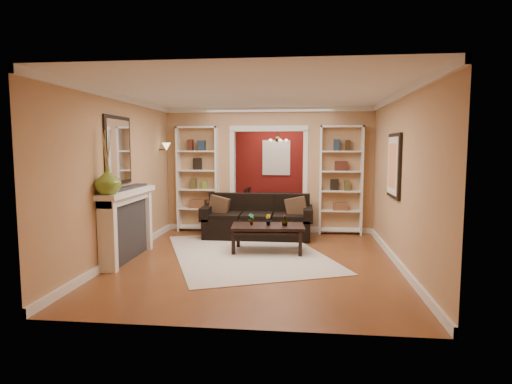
# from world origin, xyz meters

# --- Properties ---
(floor) EXTENTS (8.00, 8.00, 0.00)m
(floor) POSITION_xyz_m (0.00, 0.00, 0.00)
(floor) COLOR brown
(floor) RESTS_ON ground
(ceiling) EXTENTS (8.00, 8.00, 0.00)m
(ceiling) POSITION_xyz_m (0.00, 0.00, 2.70)
(ceiling) COLOR white
(ceiling) RESTS_ON ground
(wall_back) EXTENTS (8.00, 0.00, 8.00)m
(wall_back) POSITION_xyz_m (0.00, 4.00, 1.35)
(wall_back) COLOR tan
(wall_back) RESTS_ON ground
(wall_front) EXTENTS (8.00, 0.00, 8.00)m
(wall_front) POSITION_xyz_m (0.00, -4.00, 1.35)
(wall_front) COLOR tan
(wall_front) RESTS_ON ground
(wall_left) EXTENTS (0.00, 8.00, 8.00)m
(wall_left) POSITION_xyz_m (-2.25, 0.00, 1.35)
(wall_left) COLOR tan
(wall_left) RESTS_ON ground
(wall_right) EXTENTS (0.00, 8.00, 8.00)m
(wall_right) POSITION_xyz_m (2.25, 0.00, 1.35)
(wall_right) COLOR tan
(wall_right) RESTS_ON ground
(partition_wall) EXTENTS (4.50, 0.15, 2.70)m
(partition_wall) POSITION_xyz_m (0.00, 1.20, 1.35)
(partition_wall) COLOR tan
(partition_wall) RESTS_ON floor
(red_back_panel) EXTENTS (4.44, 0.04, 2.64)m
(red_back_panel) POSITION_xyz_m (0.00, 3.97, 1.32)
(red_back_panel) COLOR maroon
(red_back_panel) RESTS_ON floor
(dining_window) EXTENTS (0.78, 0.03, 0.98)m
(dining_window) POSITION_xyz_m (0.00, 3.93, 1.55)
(dining_window) COLOR #8CA5CC
(dining_window) RESTS_ON wall_back
(area_rug) EXTENTS (3.53, 4.07, 0.01)m
(area_rug) POSITION_xyz_m (-0.20, -0.87, 0.01)
(area_rug) COLOR beige
(area_rug) RESTS_ON floor
(sofa) EXTENTS (2.24, 0.97, 0.88)m
(sofa) POSITION_xyz_m (-0.17, 0.45, 0.44)
(sofa) COLOR black
(sofa) RESTS_ON floor
(pillow_left) EXTENTS (0.42, 0.19, 0.41)m
(pillow_left) POSITION_xyz_m (-0.96, 0.43, 0.63)
(pillow_left) COLOR brown
(pillow_left) RESTS_ON sofa
(pillow_right) EXTENTS (0.42, 0.14, 0.41)m
(pillow_right) POSITION_xyz_m (0.62, 0.43, 0.63)
(pillow_right) COLOR brown
(pillow_right) RESTS_ON sofa
(coffee_table) EXTENTS (1.31, 0.78, 0.48)m
(coffee_table) POSITION_xyz_m (0.14, -0.74, 0.24)
(coffee_table) COLOR black
(coffee_table) RESTS_ON floor
(plant_left) EXTENTS (0.13, 0.13, 0.21)m
(plant_left) POSITION_xyz_m (-0.15, -0.74, 0.58)
(plant_left) COLOR #336626
(plant_left) RESTS_ON coffee_table
(plant_center) EXTENTS (0.13, 0.14, 0.20)m
(plant_center) POSITION_xyz_m (0.14, -0.74, 0.58)
(plant_center) COLOR #336626
(plant_center) RESTS_ON coffee_table
(plant_right) EXTENTS (0.13, 0.13, 0.21)m
(plant_right) POSITION_xyz_m (0.44, -0.74, 0.58)
(plant_right) COLOR #336626
(plant_right) RESTS_ON coffee_table
(bookshelf_left) EXTENTS (0.90, 0.30, 2.30)m
(bookshelf_left) POSITION_xyz_m (-1.55, 1.03, 1.15)
(bookshelf_left) COLOR white
(bookshelf_left) RESTS_ON floor
(bookshelf_right) EXTENTS (0.90, 0.30, 2.30)m
(bookshelf_right) POSITION_xyz_m (1.55, 1.03, 1.15)
(bookshelf_right) COLOR white
(bookshelf_right) RESTS_ON floor
(fireplace) EXTENTS (0.32, 1.70, 1.16)m
(fireplace) POSITION_xyz_m (-2.09, -1.50, 0.58)
(fireplace) COLOR white
(fireplace) RESTS_ON floor
(vase) EXTENTS (0.48, 0.48, 0.40)m
(vase) POSITION_xyz_m (-2.09, -2.20, 1.36)
(vase) COLOR olive
(vase) RESTS_ON fireplace
(mirror) EXTENTS (0.03, 0.95, 1.10)m
(mirror) POSITION_xyz_m (-2.23, -1.50, 1.80)
(mirror) COLOR silver
(mirror) RESTS_ON wall_left
(wall_sconce) EXTENTS (0.18, 0.18, 0.22)m
(wall_sconce) POSITION_xyz_m (-2.15, 0.55, 1.83)
(wall_sconce) COLOR #FFE0A5
(wall_sconce) RESTS_ON wall_left
(framed_art) EXTENTS (0.04, 0.85, 1.05)m
(framed_art) POSITION_xyz_m (2.21, -1.00, 1.55)
(framed_art) COLOR black
(framed_art) RESTS_ON wall_right
(dining_table) EXTENTS (1.71, 0.96, 0.60)m
(dining_table) POSITION_xyz_m (0.10, 2.77, 0.30)
(dining_table) COLOR black
(dining_table) RESTS_ON floor
(dining_chair_nw) EXTENTS (0.48, 0.48, 0.84)m
(dining_chair_nw) POSITION_xyz_m (-0.45, 2.47, 0.42)
(dining_chair_nw) COLOR black
(dining_chair_nw) RESTS_ON floor
(dining_chair_ne) EXTENTS (0.55, 0.55, 0.95)m
(dining_chair_ne) POSITION_xyz_m (0.65, 2.47, 0.47)
(dining_chair_ne) COLOR black
(dining_chair_ne) RESTS_ON floor
(dining_chair_sw) EXTENTS (0.52, 0.52, 0.81)m
(dining_chair_sw) POSITION_xyz_m (-0.45, 3.07, 0.41)
(dining_chair_sw) COLOR black
(dining_chair_sw) RESTS_ON floor
(dining_chair_se) EXTENTS (0.54, 0.54, 0.95)m
(dining_chair_se) POSITION_xyz_m (0.65, 3.07, 0.47)
(dining_chair_se) COLOR black
(dining_chair_se) RESTS_ON floor
(chandelier) EXTENTS (0.50, 0.50, 0.30)m
(chandelier) POSITION_xyz_m (0.00, 2.70, 2.02)
(chandelier) COLOR #3F311C
(chandelier) RESTS_ON ceiling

